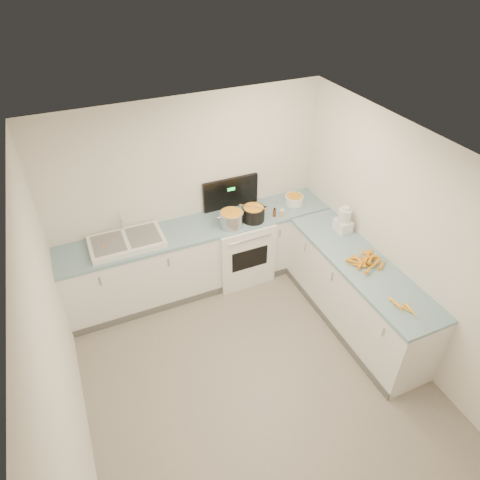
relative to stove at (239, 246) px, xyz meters
name	(u,v)px	position (x,y,z in m)	size (l,w,h in m)	color
floor	(255,378)	(-0.55, -1.69, -0.47)	(3.50, 4.00, 0.00)	gray
ceiling	(263,174)	(-0.55, -1.69, 2.03)	(3.50, 4.00, 0.00)	silver
wall_back	(190,194)	(-0.55, 0.31, 0.78)	(3.50, 2.50, 0.00)	silver
wall_left	(58,359)	(-2.30, -1.69, 0.78)	(4.00, 2.50, 0.00)	silver
wall_right	(408,249)	(1.20, -1.69, 0.78)	(4.00, 2.50, 0.00)	silver
counter_back	(201,256)	(-0.55, 0.01, 0.00)	(3.50, 0.62, 0.94)	white
counter_right	(356,292)	(0.90, -1.39, 0.00)	(0.62, 2.20, 0.94)	white
stove	(239,246)	(0.00, 0.00, 0.00)	(0.76, 0.65, 1.36)	white
sink	(127,242)	(-1.45, 0.02, 0.50)	(0.86, 0.52, 0.31)	white
steel_pot	(232,220)	(-0.17, -0.13, 0.56)	(0.30, 0.30, 0.22)	silver
black_pot	(253,214)	(0.14, -0.12, 0.55)	(0.29, 0.29, 0.20)	black
wooden_spoon	(254,207)	(0.14, -0.12, 0.66)	(0.02, 0.02, 0.37)	#AD7A47
mixing_bowl	(294,200)	(0.81, 0.02, 0.52)	(0.25, 0.25, 0.12)	white
extract_bottle	(274,213)	(0.43, -0.16, 0.52)	(0.04, 0.04, 0.10)	#593319
spice_jar	(282,214)	(0.51, -0.21, 0.51)	(0.05, 0.05, 0.09)	#E5B266
food_processor	(344,221)	(1.04, -0.78, 0.61)	(0.17, 0.21, 0.34)	white
carrot_pile	(367,260)	(0.94, -1.41, 0.50)	(0.46, 0.37, 0.08)	orange
peeled_carrots	(404,307)	(0.83, -2.14, 0.49)	(0.13, 0.31, 0.04)	#FFA526
peelings	(106,243)	(-1.68, 0.03, 0.54)	(0.23, 0.24, 0.01)	tan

